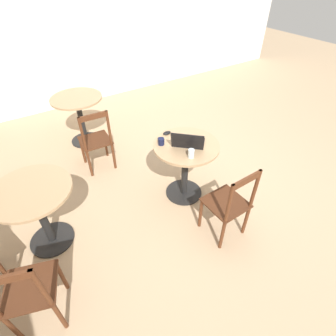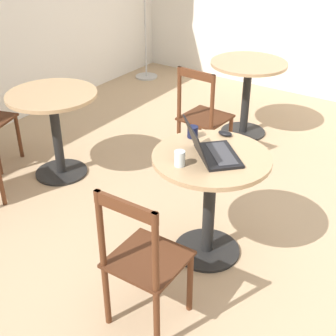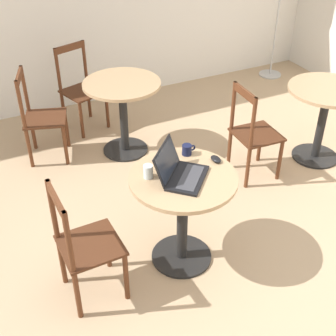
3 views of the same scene
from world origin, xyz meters
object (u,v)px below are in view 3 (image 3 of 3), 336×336
(mouse, at_px, (216,159))
(laptop, at_px, (181,172))
(cafe_table_far, at_px, (123,102))
(cafe_table_near, at_px, (183,200))
(mug, at_px, (187,150))
(chair_far_left, at_px, (40,118))
(cafe_table_mid, at_px, (325,108))
(chair_far_back, at_px, (81,89))
(drinking_glass, at_px, (148,171))
(chair_mid_left, at_px, (253,134))
(chair_near_left, at_px, (84,246))

(mouse, bearing_deg, laptop, -166.98)
(cafe_table_far, height_order, mouse, mouse)
(cafe_table_near, height_order, mug, mug)
(cafe_table_near, distance_m, cafe_table_far, 1.63)
(cafe_table_near, xyz_separation_m, chair_far_left, (-0.58, 1.86, -0.11))
(chair_far_left, relative_size, mug, 8.60)
(cafe_table_mid, bearing_deg, chair_far_back, 138.91)
(cafe_table_mid, distance_m, laptop, 2.01)
(mug, bearing_deg, chair_far_left, 114.15)
(chair_far_left, distance_m, mouse, 2.02)
(cafe_table_mid, relative_size, chair_far_left, 0.84)
(mouse, xyz_separation_m, mug, (-0.14, 0.17, 0.02))
(cafe_table_mid, xyz_separation_m, mouse, (-1.57, -0.59, 0.22))
(drinking_glass, bearing_deg, chair_mid_left, 24.82)
(cafe_table_far, distance_m, mouse, 1.57)
(drinking_glass, bearing_deg, cafe_table_near, -24.14)
(cafe_table_far, relative_size, chair_near_left, 0.84)
(mug, relative_size, drinking_glass, 1.11)
(cafe_table_mid, xyz_separation_m, mug, (-1.71, -0.42, 0.24))
(cafe_table_far, bearing_deg, laptop, -97.34)
(cafe_table_near, distance_m, cafe_table_mid, 1.97)
(cafe_table_mid, xyz_separation_m, chair_far_left, (-2.44, 1.21, -0.11))
(mouse, bearing_deg, chair_mid_left, 38.65)
(cafe_table_near, bearing_deg, drinking_glass, 155.86)
(laptop, bearing_deg, mouse, 13.02)
(chair_far_back, distance_m, mug, 2.11)
(cafe_table_near, relative_size, cafe_table_mid, 1.00)
(chair_far_left, height_order, laptop, laptop)
(cafe_table_near, bearing_deg, cafe_table_far, 83.44)
(drinking_glass, bearing_deg, cafe_table_mid, 14.97)
(cafe_table_far, height_order, chair_mid_left, chair_mid_left)
(chair_near_left, relative_size, mug, 8.60)
(laptop, bearing_deg, chair_near_left, -179.16)
(chair_mid_left, height_order, mug, chair_mid_left)
(mouse, bearing_deg, chair_far_back, 98.38)
(chair_far_back, xyz_separation_m, mug, (0.19, -2.07, 0.36))
(mug, bearing_deg, chair_near_left, -164.24)
(cafe_table_mid, xyz_separation_m, chair_near_left, (-2.60, -0.67, -0.11))
(cafe_table_far, distance_m, drinking_glass, 1.59)
(chair_mid_left, bearing_deg, chair_far_left, 144.95)
(mouse, xyz_separation_m, drinking_glass, (-0.51, 0.03, 0.03))
(cafe_table_mid, relative_size, mug, 7.19)
(cafe_table_near, relative_size, mouse, 7.60)
(cafe_table_near, height_order, drinking_glass, drinking_glass)
(chair_mid_left, height_order, chair_far_left, same)
(chair_near_left, bearing_deg, chair_mid_left, 21.42)
(chair_mid_left, bearing_deg, chair_near_left, -158.58)
(mug, bearing_deg, cafe_table_far, 88.68)
(chair_far_back, relative_size, drinking_glass, 9.56)
(chair_far_left, height_order, mouse, chair_far_left)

